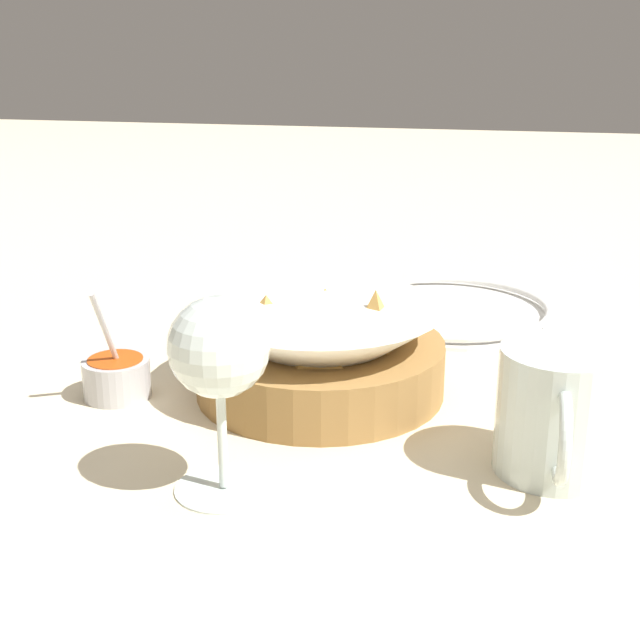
{
  "coord_description": "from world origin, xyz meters",
  "views": [
    {
      "loc": [
        0.75,
        0.16,
        0.33
      ],
      "look_at": [
        0.01,
        0.02,
        0.07
      ],
      "focal_mm": 50.0,
      "sensor_mm": 36.0,
      "label": 1
    }
  ],
  "objects_px": {
    "sauce_cup": "(116,375)",
    "side_plate": "(450,309)",
    "food_basket": "(320,353)",
    "beer_mug": "(557,416)",
    "wine_glass": "(219,355)"
  },
  "relations": [
    {
      "from": "sauce_cup",
      "to": "beer_mug",
      "type": "height_order",
      "value": "sauce_cup"
    },
    {
      "from": "wine_glass",
      "to": "side_plate",
      "type": "relative_size",
      "value": 0.62
    },
    {
      "from": "side_plate",
      "to": "sauce_cup",
      "type": "bearing_deg",
      "value": -44.47
    },
    {
      "from": "wine_glass",
      "to": "food_basket",
      "type": "bearing_deg",
      "value": 169.47
    },
    {
      "from": "sauce_cup",
      "to": "side_plate",
      "type": "distance_m",
      "value": 0.4
    },
    {
      "from": "sauce_cup",
      "to": "beer_mug",
      "type": "xyz_separation_m",
      "value": [
        0.07,
        0.38,
        0.02
      ]
    },
    {
      "from": "sauce_cup",
      "to": "side_plate",
      "type": "relative_size",
      "value": 0.46
    },
    {
      "from": "sauce_cup",
      "to": "wine_glass",
      "type": "xyz_separation_m",
      "value": [
        0.14,
        0.14,
        0.08
      ]
    },
    {
      "from": "food_basket",
      "to": "sauce_cup",
      "type": "height_order",
      "value": "sauce_cup"
    },
    {
      "from": "food_basket",
      "to": "beer_mug",
      "type": "height_order",
      "value": "food_basket"
    },
    {
      "from": "food_basket",
      "to": "side_plate",
      "type": "xyz_separation_m",
      "value": [
        -0.24,
        0.11,
        -0.03
      ]
    },
    {
      "from": "food_basket",
      "to": "side_plate",
      "type": "distance_m",
      "value": 0.27
    },
    {
      "from": "sauce_cup",
      "to": "side_plate",
      "type": "xyz_separation_m",
      "value": [
        -0.29,
        0.28,
        -0.01
      ]
    },
    {
      "from": "food_basket",
      "to": "side_plate",
      "type": "height_order",
      "value": "food_basket"
    },
    {
      "from": "wine_glass",
      "to": "side_plate",
      "type": "bearing_deg",
      "value": 161.98
    }
  ]
}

